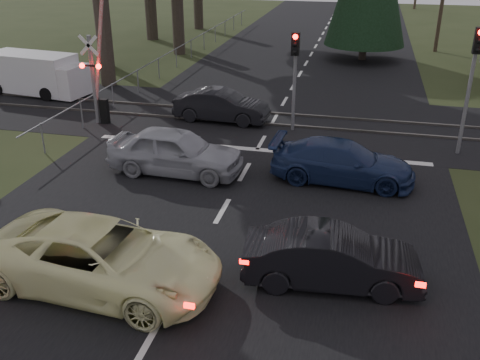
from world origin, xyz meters
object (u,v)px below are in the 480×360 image
(traffic_signal_center, at_px, (295,65))
(crossing_signal, at_px, (98,77))
(dark_hatchback, at_px, (332,258))
(blue_sedan, at_px, (342,162))
(silver_car, at_px, (176,151))
(cream_coupe, at_px, (102,257))
(traffic_signal_right, at_px, (475,67))
(white_van, at_px, (38,74))
(dark_car_far, at_px, (222,106))

(traffic_signal_center, bearing_deg, crossing_signal, -173.85)
(dark_hatchback, distance_m, blue_sedan, 5.95)
(silver_car, relative_size, blue_sedan, 0.98)
(blue_sedan, bearing_deg, cream_coupe, 147.92)
(traffic_signal_center, bearing_deg, traffic_signal_right, -10.41)
(white_van, bearing_deg, traffic_signal_right, -3.52)
(cream_coupe, xyz_separation_m, blue_sedan, (5.07, 7.27, -0.09))
(dark_hatchback, xyz_separation_m, silver_car, (-5.74, 5.34, 0.11))
(traffic_signal_center, distance_m, dark_car_far, 3.94)
(crossing_signal, distance_m, white_van, 6.55)
(blue_sedan, bearing_deg, traffic_signal_center, 29.45)
(dark_car_far, bearing_deg, dark_hatchback, -149.50)
(crossing_signal, relative_size, white_van, 1.27)
(traffic_signal_right, relative_size, dark_car_far, 1.12)
(dark_car_far, bearing_deg, silver_car, -176.81)
(cream_coupe, xyz_separation_m, silver_car, (-0.57, 6.66, 0.02))
(traffic_signal_center, relative_size, dark_car_far, 0.98)
(blue_sedan, height_order, white_van, white_van)
(traffic_signal_center, height_order, silver_car, traffic_signal_center)
(blue_sedan, relative_size, white_van, 0.86)
(traffic_signal_right, xyz_separation_m, dark_car_far, (-9.80, 1.86, -2.62))
(traffic_signal_right, bearing_deg, blue_sedan, -140.73)
(crossing_signal, height_order, blue_sedan, crossing_signal)
(traffic_signal_center, xyz_separation_m, white_van, (-13.61, 2.77, -1.76))
(cream_coupe, bearing_deg, traffic_signal_center, -8.88)
(traffic_signal_right, height_order, white_van, traffic_signal_right)
(cream_coupe, distance_m, white_van, 18.28)
(traffic_signal_right, height_order, traffic_signal_center, traffic_signal_right)
(traffic_signal_right, relative_size, white_van, 0.85)
(crossing_signal, bearing_deg, white_van, 145.56)
(silver_car, bearing_deg, white_van, 54.62)
(silver_car, bearing_deg, traffic_signal_right, -65.08)
(dark_hatchback, xyz_separation_m, dark_car_far, (-5.70, 11.25, 0.01))
(silver_car, xyz_separation_m, dark_car_far, (0.05, 5.91, -0.10))
(dark_hatchback, relative_size, dark_car_far, 0.99)
(crossing_signal, height_order, dark_hatchback, crossing_signal)
(traffic_signal_right, bearing_deg, white_van, 168.85)
(traffic_signal_center, xyz_separation_m, dark_car_far, (-3.25, 0.65, -2.11))
(dark_car_far, bearing_deg, traffic_signal_center, -97.69)
(crossing_signal, bearing_deg, dark_hatchback, -42.17)
(traffic_signal_right, xyz_separation_m, blue_sedan, (-4.21, -3.44, -2.63))
(silver_car, distance_m, white_van, 13.07)
(crossing_signal, distance_m, blue_sedan, 11.34)
(crossing_signal, xyz_separation_m, dark_hatchback, (10.72, -9.71, -1.37))
(traffic_signal_center, xyz_separation_m, cream_coupe, (-2.73, -11.92, -2.03))
(traffic_signal_center, height_order, dark_car_far, traffic_signal_center)
(blue_sedan, bearing_deg, silver_car, 98.99)
(cream_coupe, xyz_separation_m, dark_car_far, (-0.52, 12.57, -0.09))
(traffic_signal_center, bearing_deg, cream_coupe, -102.92)
(traffic_signal_right, relative_size, blue_sedan, 0.99)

